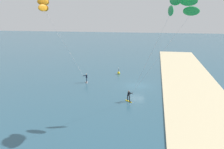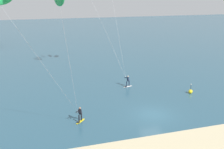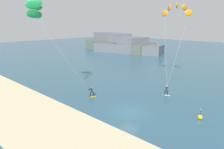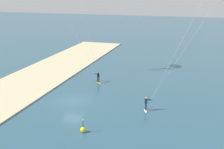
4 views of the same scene
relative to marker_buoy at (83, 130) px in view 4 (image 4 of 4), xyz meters
The scene contains 3 objects.
ground_plane 8.97m from the marker_buoy, 149.43° to the right, with size 240.00×240.00×0.00m, color #2D566B.
sand_strip 15.99m from the marker_buoy, 118.85° to the right, with size 80.00×10.07×0.16m, color beige.
marker_buoy is the anchor object (origin of this frame).
Camera 4 is at (33.18, 15.19, 13.93)m, focal length 48.67 mm.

